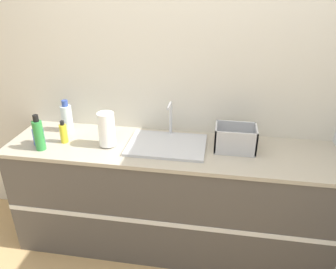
{
  "coord_description": "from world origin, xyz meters",
  "views": [
    {
      "loc": [
        0.34,
        -1.85,
        2.09
      ],
      "look_at": [
        -0.01,
        0.27,
        1.05
      ],
      "focal_mm": 35.0,
      "sensor_mm": 36.0,
      "label": 1
    }
  ],
  "objects_px": {
    "dish_rack": "(235,140)",
    "bottle_clear": "(67,118)",
    "bottle_green": "(39,135)",
    "bottle_yellow": "(64,133)",
    "paper_towel_roll": "(107,129)",
    "sink": "(167,144)",
    "bottle_blue": "(39,136)"
  },
  "relations": [
    {
      "from": "paper_towel_roll",
      "to": "bottle_blue",
      "type": "relative_size",
      "value": 1.76
    },
    {
      "from": "sink",
      "to": "dish_rack",
      "type": "xyz_separation_m",
      "value": [
        0.5,
        0.03,
        0.06
      ]
    },
    {
      "from": "bottle_clear",
      "to": "bottle_blue",
      "type": "relative_size",
      "value": 1.76
    },
    {
      "from": "sink",
      "to": "paper_towel_roll",
      "type": "bearing_deg",
      "value": -170.8
    },
    {
      "from": "bottle_green",
      "to": "dish_rack",
      "type": "bearing_deg",
      "value": 9.35
    },
    {
      "from": "sink",
      "to": "dish_rack",
      "type": "distance_m",
      "value": 0.51
    },
    {
      "from": "sink",
      "to": "bottle_yellow",
      "type": "distance_m",
      "value": 0.8
    },
    {
      "from": "paper_towel_roll",
      "to": "bottle_clear",
      "type": "height_order",
      "value": "same"
    },
    {
      "from": "bottle_clear",
      "to": "bottle_yellow",
      "type": "distance_m",
      "value": 0.22
    },
    {
      "from": "sink",
      "to": "paper_towel_roll",
      "type": "xyz_separation_m",
      "value": [
        -0.44,
        -0.07,
        0.12
      ]
    },
    {
      "from": "sink",
      "to": "bottle_clear",
      "type": "xyz_separation_m",
      "value": [
        -0.85,
        0.13,
        0.1
      ]
    },
    {
      "from": "bottle_clear",
      "to": "bottle_blue",
      "type": "height_order",
      "value": "bottle_clear"
    },
    {
      "from": "sink",
      "to": "bottle_clear",
      "type": "distance_m",
      "value": 0.87
    },
    {
      "from": "sink",
      "to": "bottle_blue",
      "type": "distance_m",
      "value": 0.98
    },
    {
      "from": "sink",
      "to": "bottle_yellow",
      "type": "bearing_deg",
      "value": -174.9
    },
    {
      "from": "sink",
      "to": "bottle_clear",
      "type": "bearing_deg",
      "value": 171.24
    },
    {
      "from": "dish_rack",
      "to": "bottle_clear",
      "type": "bearing_deg",
      "value": 175.56
    },
    {
      "from": "paper_towel_roll",
      "to": "dish_rack",
      "type": "height_order",
      "value": "paper_towel_roll"
    },
    {
      "from": "bottle_blue",
      "to": "dish_rack",
      "type": "bearing_deg",
      "value": 5.97
    },
    {
      "from": "bottle_clear",
      "to": "bottle_yellow",
      "type": "xyz_separation_m",
      "value": [
        0.06,
        -0.2,
        -0.04
      ]
    },
    {
      "from": "paper_towel_roll",
      "to": "bottle_green",
      "type": "bearing_deg",
      "value": -163.94
    },
    {
      "from": "bottle_green",
      "to": "bottle_yellow",
      "type": "xyz_separation_m",
      "value": [
        0.12,
        0.14,
        -0.04
      ]
    },
    {
      "from": "sink",
      "to": "bottle_blue",
      "type": "relative_size",
      "value": 3.86
    },
    {
      "from": "bottle_clear",
      "to": "bottle_blue",
      "type": "bearing_deg",
      "value": -113.77
    },
    {
      "from": "bottle_clear",
      "to": "bottle_green",
      "type": "xyz_separation_m",
      "value": [
        -0.06,
        -0.34,
        0.0
      ]
    },
    {
      "from": "dish_rack",
      "to": "sink",
      "type": "bearing_deg",
      "value": -177.04
    },
    {
      "from": "paper_towel_roll",
      "to": "dish_rack",
      "type": "distance_m",
      "value": 0.95
    },
    {
      "from": "sink",
      "to": "bottle_blue",
      "type": "height_order",
      "value": "sink"
    },
    {
      "from": "sink",
      "to": "bottle_green",
      "type": "bearing_deg",
      "value": -167.22
    },
    {
      "from": "dish_rack",
      "to": "bottle_clear",
      "type": "relative_size",
      "value": 1.12
    },
    {
      "from": "paper_towel_roll",
      "to": "bottle_clear",
      "type": "xyz_separation_m",
      "value": [
        -0.41,
        0.2,
        -0.02
      ]
    },
    {
      "from": "bottle_yellow",
      "to": "bottle_clear",
      "type": "bearing_deg",
      "value": 107.06
    }
  ]
}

